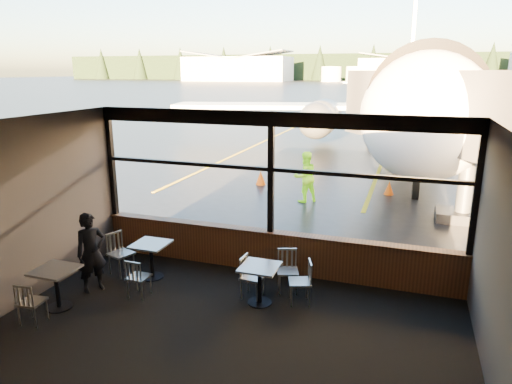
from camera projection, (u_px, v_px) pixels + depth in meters
The scene contains 34 objects.
ground_plane at pixel (404, 88), 119.90m from camera, with size 520.00×520.00×0.00m, color black.
carpet_floor at pixel (216, 344), 7.38m from camera, with size 8.00×6.00×0.01m, color black.
ceiling at pixel (210, 129), 6.48m from camera, with size 8.00×6.00×0.04m, color #38332D.
wall_left at pixel (9, 217), 8.18m from camera, with size 0.04×6.00×3.50m, color #4B413C.
wall_right at pixel (507, 282), 5.69m from camera, with size 0.04×6.00×3.50m, color #4B413C.
wall_back at pixel (80, 357), 4.19m from camera, with size 8.00×0.04×3.50m, color #4B413C.
window_sill at pixel (270, 252), 10.01m from camera, with size 8.00×0.28×0.90m, color brown.
window_header at pixel (271, 119), 9.27m from camera, with size 8.00×0.18×0.30m, color black.
mullion_left at pixel (112, 162), 10.79m from camera, with size 0.12×0.12×2.60m, color black.
mullion_centre at pixel (271, 174), 9.56m from camera, with size 0.12×0.12×2.60m, color black.
mullion_right at pixel (477, 189), 8.33m from camera, with size 0.12×0.12×2.60m, color black.
window_transom at pixel (271, 169), 9.54m from camera, with size 8.00×0.10×0.08m, color black.
airliner at pixel (417, 49), 25.55m from camera, with size 29.91×35.89×10.97m, color white, non-canonical shape.
jet_bridge at pixel (442, 139), 13.44m from camera, with size 8.77×10.72×4.68m, color #28282A, non-canonical shape.
cafe_table_near at pixel (260, 285), 8.61m from camera, with size 0.70×0.70×0.77m, color #ACA69E, non-canonical shape.
cafe_table_mid at pixel (152, 261), 9.69m from camera, with size 0.71×0.71×0.78m, color gray, non-canonical shape.
cafe_table_left at pixel (57, 289), 8.43m from camera, with size 0.72×0.72×0.79m, color gray, non-canonical shape.
chair_near_e at pixel (300, 282), 8.61m from camera, with size 0.47×0.47×0.86m, color #B1AB9F, non-canonical shape.
chair_near_w at pixel (253, 277), 8.83m from camera, with size 0.46×0.46×0.85m, color #BCB6AA, non-canonical shape.
chair_near_n at pixel (288, 272), 9.06m from camera, with size 0.47×0.47×0.86m, color beige, non-canonical shape.
chair_mid_s at pixel (139, 277), 8.87m from camera, with size 0.44×0.44×0.81m, color #B6B1A4, non-canonical shape.
chair_mid_w at pixel (121, 254), 9.83m from camera, with size 0.51×0.51×0.94m, color #B0AC9F, non-canonical shape.
chair_left_s at pixel (32, 302), 7.91m from camera, with size 0.44×0.44×0.81m, color #B9B3A7, non-canonical shape.
passenger at pixel (91, 253), 9.03m from camera, with size 0.59×0.39×1.62m, color black.
ground_crew at pixel (305, 177), 15.29m from camera, with size 0.83×0.65×1.71m, color #BFF219.
cone_nose at pixel (389, 188), 16.30m from camera, with size 0.35×0.35×0.48m, color #E25207.
cone_wing at pixel (272, 132), 31.14m from camera, with size 0.36×0.36×0.50m, color #F84507.
hangar_left at pixel (238, 68), 195.18m from camera, with size 45.00×18.00×11.00m, color silver, non-canonical shape.
hangar_mid at pixel (409, 69), 178.07m from camera, with size 38.00×15.00×10.00m, color silver, non-canonical shape.
fuel_tank_a at pixel (331, 74), 185.19m from camera, with size 8.00×8.00×6.00m, color silver.
fuel_tank_b at pixel (356, 74), 182.07m from camera, with size 8.00×8.00×6.00m, color silver.
fuel_tank_c at pixel (382, 74), 178.96m from camera, with size 8.00×8.00×6.00m, color silver.
treeline at pixel (410, 67), 200.68m from camera, with size 360.00×3.00×12.00m, color black.
cone_extra at pixel (261, 178), 17.74m from camera, with size 0.39×0.39×0.54m, color #D74806.
Camera 1 is at (2.71, -8.94, 4.29)m, focal length 32.00 mm.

